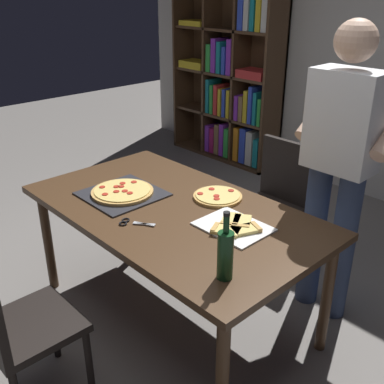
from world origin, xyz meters
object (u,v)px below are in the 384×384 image
(chair_near_camera, at_px, (11,321))
(chair_far_side, at_px, (276,196))
(dining_table, at_px, (173,218))
(second_pizza_plain, at_px, (218,196))
(kitchen_scissors, at_px, (131,223))
(pepperoni_pizza_on_tray, at_px, (122,192))
(wine_bottle, at_px, (225,254))
(person_serving_pizza, at_px, (340,160))
(bookshelf, at_px, (232,81))

(chair_near_camera, xyz_separation_m, chair_far_side, (0.00, 1.96, 0.00))
(dining_table, relative_size, chair_near_camera, 1.93)
(chair_near_camera, height_order, second_pizza_plain, chair_near_camera)
(kitchen_scissors, distance_m, second_pizza_plain, 0.57)
(pepperoni_pizza_on_tray, bearing_deg, wine_bottle, -9.86)
(chair_far_side, relative_size, kitchen_scissors, 4.75)
(second_pizza_plain, bearing_deg, chair_near_camera, -93.95)
(person_serving_pizza, bearing_deg, chair_near_camera, -108.24)
(dining_table, relative_size, pepperoni_pizza_on_tray, 4.04)
(chair_far_side, distance_m, wine_bottle, 1.47)
(bookshelf, distance_m, pepperoni_pizza_on_tray, 2.85)
(chair_near_camera, height_order, person_serving_pizza, person_serving_pizza)
(second_pizza_plain, bearing_deg, dining_table, -107.44)
(pepperoni_pizza_on_tray, distance_m, wine_bottle, 1.02)
(bookshelf, height_order, person_serving_pizza, bookshelf)
(pepperoni_pizza_on_tray, bearing_deg, bookshelf, 119.14)
(dining_table, bearing_deg, chair_far_side, 90.00)
(person_serving_pizza, bearing_deg, wine_bottle, -85.09)
(bookshelf, xyz_separation_m, wine_bottle, (2.38, -2.66, -0.04))
(bookshelf, xyz_separation_m, second_pizza_plain, (1.81, -2.10, -0.14))
(wine_bottle, relative_size, second_pizza_plain, 1.09)
(chair_far_side, bearing_deg, chair_near_camera, -90.00)
(chair_far_side, distance_m, pepperoni_pizza_on_tray, 1.16)
(bookshelf, bearing_deg, chair_near_camera, -62.87)
(pepperoni_pizza_on_tray, bearing_deg, chair_near_camera, -68.97)
(chair_far_side, xyz_separation_m, person_serving_pizza, (0.57, -0.22, 0.49))
(wine_bottle, bearing_deg, chair_far_side, 117.74)
(chair_far_side, bearing_deg, wine_bottle, -62.26)
(dining_table, relative_size, second_pizza_plain, 6.01)
(chair_near_camera, distance_m, person_serving_pizza, 1.89)
(pepperoni_pizza_on_tray, relative_size, second_pizza_plain, 1.49)
(chair_near_camera, relative_size, person_serving_pizza, 0.51)
(chair_far_side, relative_size, person_serving_pizza, 0.51)
(pepperoni_pizza_on_tray, relative_size, kitchen_scissors, 2.27)
(kitchen_scissors, bearing_deg, person_serving_pizza, 60.89)
(chair_far_side, height_order, kitchen_scissors, chair_far_side)
(bookshelf, height_order, pepperoni_pizza_on_tray, bookshelf)
(chair_far_side, bearing_deg, person_serving_pizza, -21.04)
(person_serving_pizza, bearing_deg, pepperoni_pizza_on_tray, -136.41)
(person_serving_pizza, bearing_deg, kitchen_scissors, -119.11)
(chair_near_camera, xyz_separation_m, second_pizza_plain, (0.09, 1.25, 0.25))
(chair_far_side, distance_m, bookshelf, 2.25)
(dining_table, height_order, person_serving_pizza, person_serving_pizza)
(chair_far_side, xyz_separation_m, pepperoni_pizza_on_tray, (-0.34, -1.08, 0.25))
(pepperoni_pizza_on_tray, xyz_separation_m, kitchen_scissors, (0.33, -0.18, -0.01))
(dining_table, xyz_separation_m, chair_far_side, (0.00, 0.98, -0.17))
(chair_near_camera, distance_m, bookshelf, 3.79)
(dining_table, xyz_separation_m, wine_bottle, (0.66, -0.28, 0.19))
(bookshelf, distance_m, wine_bottle, 3.57)
(chair_far_side, distance_m, kitchen_scissors, 1.28)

